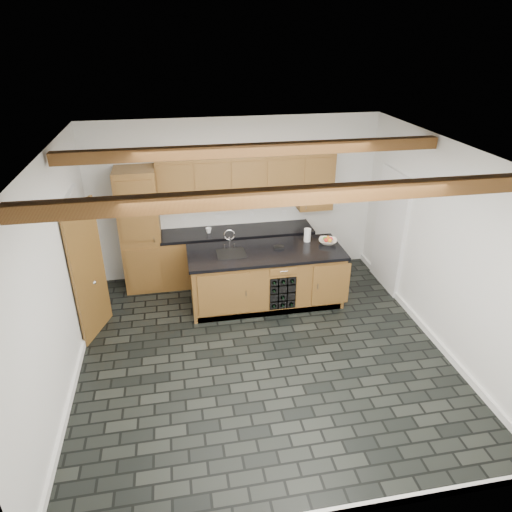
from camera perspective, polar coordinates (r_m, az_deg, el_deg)
The scene contains 10 objects.
ground at distance 6.54m, azimuth 0.86°, elevation -11.88°, with size 5.00×5.00×0.00m, color black.
room_shell at distance 6.17m, azimuth -0.78°, elevation 2.28°, with size 5.01×5.00×5.00m.
back_cabinetry at distance 7.91m, azimuth -4.93°, elevation 3.48°, with size 3.65×0.62×2.20m.
island at distance 7.38m, azimuth 1.28°, elevation -2.66°, with size 2.48×0.96×0.93m.
faucet at distance 7.11m, azimuth -3.16°, elevation 0.66°, with size 0.45×0.40×0.34m.
kitchen_scale at distance 7.26m, azimuth 2.89°, elevation 1.14°, with size 0.17×0.11×0.05m.
fruit_bowl at distance 7.51m, azimuth 8.95°, elevation 1.82°, with size 0.29×0.29×0.07m, color white.
fruit_cluster at distance 7.49m, azimuth 8.97°, elevation 2.09°, with size 0.16×0.17×0.07m.
paper_towel at distance 7.51m, azimuth 6.44°, elevation 2.62°, with size 0.11×0.11×0.22m, color white.
mug at distance 7.84m, azimuth -5.95°, elevation 3.20°, with size 0.10×0.10×0.09m, color white.
Camera 1 is at (-1.02, -5.02, 4.05)m, focal length 32.00 mm.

